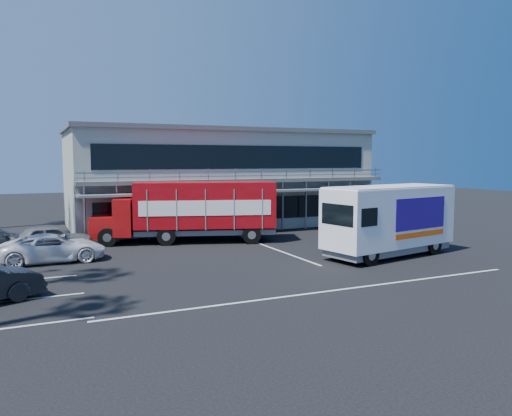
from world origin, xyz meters
name	(u,v)px	position (x,y,z in m)	size (l,w,h in m)	color
ground	(265,262)	(0.00, 0.00, 0.00)	(120.00, 120.00, 0.00)	black
building	(218,177)	(3.00, 14.94, 3.66)	(22.40, 12.00, 7.30)	gray
red_truck	(193,209)	(-1.43, 7.26, 2.02)	(11.16, 5.71, 3.67)	#9B0C0D
white_van	(389,219)	(6.52, -1.32, 1.95)	(7.86, 3.93, 3.67)	white
parked_car_c	(53,248)	(-9.50, 4.40, 0.69)	(2.28, 4.95, 1.38)	white
parked_car_e	(51,238)	(-9.50, 7.39, 0.74)	(1.74, 4.34, 1.48)	slate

